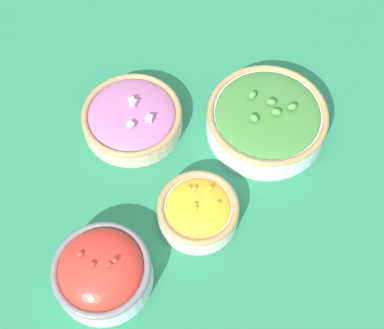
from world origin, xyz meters
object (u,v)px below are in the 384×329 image
at_px(bowl_squash, 198,210).
at_px(bowl_broccoli, 267,119).
at_px(bowl_red_onion, 132,117).
at_px(bowl_cherry_tomatoes, 102,271).

bearing_deg(bowl_squash, bowl_broccoli, 33.72).
bearing_deg(bowl_red_onion, bowl_squash, -78.66).
bearing_deg(bowl_broccoli, bowl_squash, -146.28).
xyz_separation_m(bowl_red_onion, bowl_broccoli, (0.22, -0.10, 0.01)).
bearing_deg(bowl_cherry_tomatoes, bowl_broccoli, 24.92).
bearing_deg(bowl_cherry_tomatoes, bowl_squash, 14.46).
bearing_deg(bowl_cherry_tomatoes, bowl_red_onion, 63.12).
bearing_deg(bowl_squash, bowl_cherry_tomatoes, -165.54).
height_order(bowl_squash, bowl_broccoli, bowl_broccoli).
xyz_separation_m(bowl_red_onion, bowl_cherry_tomatoes, (-0.13, -0.26, 0.01)).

